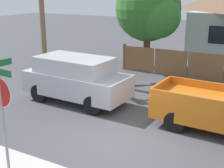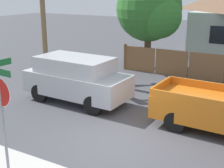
{
  "view_description": "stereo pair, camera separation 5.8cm",
  "coord_description": "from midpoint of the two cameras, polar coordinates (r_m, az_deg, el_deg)",
  "views": [
    {
      "loc": [
        4.08,
        -7.78,
        4.58
      ],
      "look_at": [
        -0.66,
        0.7,
        1.6
      ],
      "focal_mm": 50.0,
      "sensor_mm": 36.0,
      "label": 1
    },
    {
      "loc": [
        4.13,
        -7.75,
        4.58
      ],
      "look_at": [
        -0.66,
        0.7,
        1.6
      ],
      "focal_mm": 50.0,
      "sensor_mm": 36.0,
      "label": 2
    }
  ],
  "objects": [
    {
      "name": "wooden_fence",
      "position": [
        16.66,
        19.74,
        2.6
      ],
      "size": [
        11.4,
        0.12,
        1.51
      ],
      "color": "brown",
      "rests_on": "ground"
    },
    {
      "name": "stop_sign",
      "position": [
        7.69,
        -19.73,
        -3.2
      ],
      "size": [
        0.86,
        0.78,
        3.04
      ],
      "rotation": [
        0.0,
        0.0,
        -0.07
      ],
      "color": "gray",
      "rests_on": "ground"
    },
    {
      "name": "ground_plane",
      "position": [
        9.9,
        1.25,
        -10.49
      ],
      "size": [
        80.0,
        80.0,
        0.0
      ],
      "primitive_type": "plane",
      "color": "#47474C"
    },
    {
      "name": "oak_tree",
      "position": [
        18.39,
        6.91,
        13.23
      ],
      "size": [
        3.96,
        3.77,
        5.37
      ],
      "color": "brown",
      "rests_on": "ground"
    },
    {
      "name": "red_suv",
      "position": [
        12.99,
        -6.68,
        1.07
      ],
      "size": [
        4.48,
        2.04,
        1.91
      ],
      "rotation": [
        0.0,
        0.0,
        -0.03
      ],
      "color": "#B7B7BC",
      "rests_on": "ground"
    }
  ]
}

